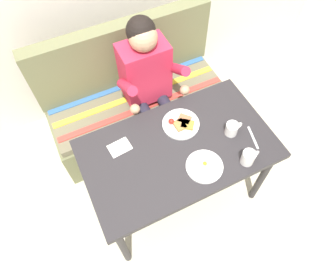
{
  "coord_description": "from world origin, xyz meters",
  "views": [
    {
      "loc": [
        -0.49,
        -0.85,
        2.41
      ],
      "look_at": [
        0.0,
        0.15,
        0.72
      ],
      "focal_mm": 33.34,
      "sensor_mm": 36.0,
      "label": 1
    }
  ],
  "objects_px": {
    "plate_breakfast": "(181,124)",
    "napkin": "(120,147)",
    "coffee_mug_second": "(249,157)",
    "fork": "(253,138)",
    "plate_eggs": "(204,166)",
    "coffee_mug": "(232,128)",
    "table": "(178,154)",
    "couch": "(136,102)",
    "person": "(149,80)"
  },
  "relations": [
    {
      "from": "person",
      "to": "coffee_mug",
      "type": "xyz_separation_m",
      "value": [
        0.29,
        -0.64,
        0.04
      ]
    },
    {
      "from": "coffee_mug_second",
      "to": "napkin",
      "type": "height_order",
      "value": "coffee_mug_second"
    },
    {
      "from": "table",
      "to": "couch",
      "type": "distance_m",
      "value": 0.83
    },
    {
      "from": "plate_eggs",
      "to": "plate_breakfast",
      "type": "bearing_deg",
      "value": 86.78
    },
    {
      "from": "coffee_mug_second",
      "to": "fork",
      "type": "bearing_deg",
      "value": 43.14
    },
    {
      "from": "napkin",
      "to": "fork",
      "type": "bearing_deg",
      "value": -21.3
    },
    {
      "from": "couch",
      "to": "plate_eggs",
      "type": "bearing_deg",
      "value": -85.41
    },
    {
      "from": "plate_breakfast",
      "to": "napkin",
      "type": "xyz_separation_m",
      "value": [
        -0.42,
        0.02,
        -0.01
      ]
    },
    {
      "from": "napkin",
      "to": "couch",
      "type": "bearing_deg",
      "value": 61.34
    },
    {
      "from": "napkin",
      "to": "table",
      "type": "bearing_deg",
      "value": -26.17
    },
    {
      "from": "couch",
      "to": "plate_breakfast",
      "type": "bearing_deg",
      "value": -81.28
    },
    {
      "from": "coffee_mug",
      "to": "napkin",
      "type": "bearing_deg",
      "value": 162.87
    },
    {
      "from": "plate_breakfast",
      "to": "coffee_mug_second",
      "type": "distance_m",
      "value": 0.47
    },
    {
      "from": "plate_breakfast",
      "to": "coffee_mug",
      "type": "height_order",
      "value": "coffee_mug"
    },
    {
      "from": "plate_eggs",
      "to": "coffee_mug_second",
      "type": "distance_m",
      "value": 0.27
    },
    {
      "from": "table",
      "to": "fork",
      "type": "distance_m",
      "value": 0.49
    },
    {
      "from": "person",
      "to": "coffee_mug_second",
      "type": "bearing_deg",
      "value": -72.96
    },
    {
      "from": "table",
      "to": "coffee_mug",
      "type": "distance_m",
      "value": 0.38
    },
    {
      "from": "table",
      "to": "couch",
      "type": "height_order",
      "value": "couch"
    },
    {
      "from": "coffee_mug_second",
      "to": "person",
      "type": "bearing_deg",
      "value": 107.04
    },
    {
      "from": "person",
      "to": "plate_breakfast",
      "type": "xyz_separation_m",
      "value": [
        0.03,
        -0.45,
        0.0
      ]
    },
    {
      "from": "plate_breakfast",
      "to": "fork",
      "type": "bearing_deg",
      "value": -38.61
    },
    {
      "from": "couch",
      "to": "fork",
      "type": "xyz_separation_m",
      "value": [
        0.46,
        -0.91,
        0.4
      ]
    },
    {
      "from": "person",
      "to": "napkin",
      "type": "height_order",
      "value": "person"
    },
    {
      "from": "table",
      "to": "napkin",
      "type": "distance_m",
      "value": 0.38
    },
    {
      "from": "coffee_mug_second",
      "to": "fork",
      "type": "height_order",
      "value": "coffee_mug_second"
    },
    {
      "from": "plate_breakfast",
      "to": "plate_eggs",
      "type": "height_order",
      "value": "plate_breakfast"
    },
    {
      "from": "table",
      "to": "napkin",
      "type": "height_order",
      "value": "napkin"
    },
    {
      "from": "plate_eggs",
      "to": "coffee_mug_second",
      "type": "relative_size",
      "value": 1.9
    },
    {
      "from": "coffee_mug_second",
      "to": "napkin",
      "type": "xyz_separation_m",
      "value": [
        -0.66,
        0.43,
        -0.05
      ]
    },
    {
      "from": "table",
      "to": "napkin",
      "type": "bearing_deg",
      "value": 153.83
    },
    {
      "from": "table",
      "to": "coffee_mug_second",
      "type": "bearing_deg",
      "value": -39.27
    },
    {
      "from": "napkin",
      "to": "plate_eggs",
      "type": "bearing_deg",
      "value": -40.72
    },
    {
      "from": "person",
      "to": "coffee_mug_second",
      "type": "height_order",
      "value": "person"
    },
    {
      "from": "person",
      "to": "fork",
      "type": "height_order",
      "value": "person"
    },
    {
      "from": "table",
      "to": "plate_breakfast",
      "type": "relative_size",
      "value": 4.95
    },
    {
      "from": "plate_eggs",
      "to": "coffee_mug",
      "type": "distance_m",
      "value": 0.31
    },
    {
      "from": "person",
      "to": "coffee_mug_second",
      "type": "xyz_separation_m",
      "value": [
        0.26,
        -0.86,
        0.04
      ]
    },
    {
      "from": "fork",
      "to": "coffee_mug_second",
      "type": "bearing_deg",
      "value": -123.12
    },
    {
      "from": "coffee_mug",
      "to": "napkin",
      "type": "distance_m",
      "value": 0.72
    },
    {
      "from": "couch",
      "to": "plate_eggs",
      "type": "relative_size",
      "value": 6.43
    },
    {
      "from": "plate_eggs",
      "to": "coffee_mug_second",
      "type": "height_order",
      "value": "coffee_mug_second"
    },
    {
      "from": "plate_breakfast",
      "to": "napkin",
      "type": "distance_m",
      "value": 0.42
    },
    {
      "from": "plate_breakfast",
      "to": "coffee_mug_second",
      "type": "bearing_deg",
      "value": -60.62
    },
    {
      "from": "coffee_mug",
      "to": "fork",
      "type": "xyz_separation_m",
      "value": [
        0.1,
        -0.1,
        -0.04
      ]
    },
    {
      "from": "plate_breakfast",
      "to": "plate_eggs",
      "type": "xyz_separation_m",
      "value": [
        -0.02,
        -0.33,
        -0.01
      ]
    },
    {
      "from": "table",
      "to": "coffee_mug",
      "type": "height_order",
      "value": "coffee_mug"
    },
    {
      "from": "couch",
      "to": "coffee_mug",
      "type": "relative_size",
      "value": 12.2
    },
    {
      "from": "plate_breakfast",
      "to": "coffee_mug_second",
      "type": "height_order",
      "value": "coffee_mug_second"
    },
    {
      "from": "plate_eggs",
      "to": "fork",
      "type": "relative_size",
      "value": 1.32
    }
  ]
}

